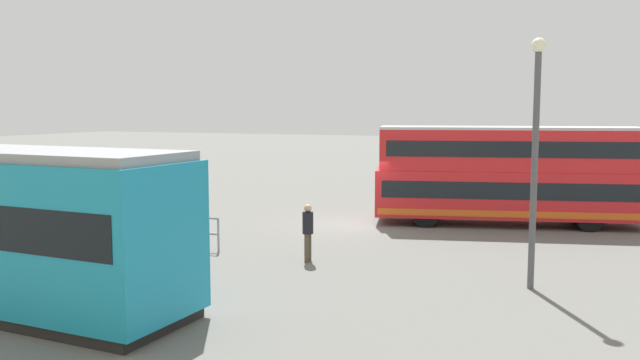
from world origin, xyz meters
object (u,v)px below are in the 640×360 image
Objects in this scene: pedestrian_near_railing at (186,215)px; street_lamp at (535,143)px; double_decker_bus at (509,175)px; pedestrian_crossing at (308,229)px.

street_lamp is at bearing 173.43° from pedestrian_near_railing.
double_decker_bus reaches higher than pedestrian_crossing.
pedestrian_near_railing reaches higher than pedestrian_crossing.
pedestrian_crossing is 6.89m from street_lamp.
street_lamp reaches higher than pedestrian_crossing.
pedestrian_near_railing is at bearing -8.41° from pedestrian_crossing.
pedestrian_near_railing is at bearing -6.57° from street_lamp.
pedestrian_near_railing is at bearing 40.27° from double_decker_bus.
pedestrian_crossing is at bearing -5.19° from street_lamp.
double_decker_bus is 12.35m from pedestrian_near_railing.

